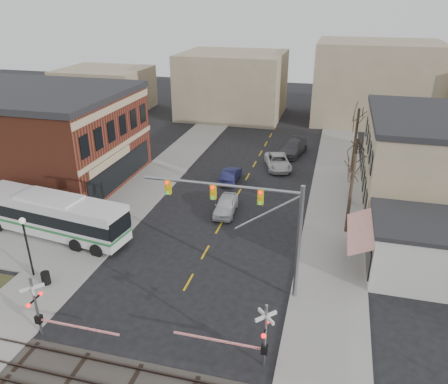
{
  "coord_description": "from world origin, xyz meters",
  "views": [
    {
      "loc": [
        8.72,
        -21.57,
        18.18
      ],
      "look_at": [
        0.49,
        9.87,
        3.5
      ],
      "focal_mm": 35.0,
      "sensor_mm": 36.0,
      "label": 1
    }
  ],
  "objects_px": {
    "rr_crossing_east": "(257,335)",
    "car_c": "(278,162)",
    "car_a": "(226,205)",
    "pedestrian_far": "(103,218)",
    "traffic_signal_mast": "(255,214)",
    "car_b": "(231,175)",
    "transit_bus": "(52,215)",
    "car_d": "(293,148)",
    "trash_bin": "(46,278)",
    "pedestrian_near": "(95,234)",
    "rr_crossing_west": "(43,308)",
    "street_lamp": "(25,235)"
  },
  "relations": [
    {
      "from": "street_lamp",
      "to": "car_c",
      "type": "bearing_deg",
      "value": 61.88
    },
    {
      "from": "rr_crossing_west",
      "to": "transit_bus",
      "type": "bearing_deg",
      "value": 122.02
    },
    {
      "from": "pedestrian_far",
      "to": "pedestrian_near",
      "type": "bearing_deg",
      "value": -99.9
    },
    {
      "from": "pedestrian_near",
      "to": "rr_crossing_west",
      "type": "bearing_deg",
      "value": -162.79
    },
    {
      "from": "rr_crossing_east",
      "to": "car_c",
      "type": "relative_size",
      "value": 1.02
    },
    {
      "from": "car_b",
      "to": "car_d",
      "type": "xyz_separation_m",
      "value": [
        5.41,
        10.4,
        0.13
      ]
    },
    {
      "from": "car_a",
      "to": "car_c",
      "type": "relative_size",
      "value": 0.82
    },
    {
      "from": "traffic_signal_mast",
      "to": "street_lamp",
      "type": "bearing_deg",
      "value": -171.23
    },
    {
      "from": "car_d",
      "to": "pedestrian_near",
      "type": "bearing_deg",
      "value": -103.78
    },
    {
      "from": "traffic_signal_mast",
      "to": "rr_crossing_west",
      "type": "relative_size",
      "value": 1.82
    },
    {
      "from": "traffic_signal_mast",
      "to": "trash_bin",
      "type": "xyz_separation_m",
      "value": [
        -13.81,
        -3.01,
        -5.18
      ]
    },
    {
      "from": "transit_bus",
      "to": "rr_crossing_east",
      "type": "relative_size",
      "value": 2.4
    },
    {
      "from": "rr_crossing_east",
      "to": "car_b",
      "type": "xyz_separation_m",
      "value": [
        -7.4,
        24.26,
        -1.24
      ]
    },
    {
      "from": "rr_crossing_west",
      "to": "car_d",
      "type": "bearing_deg",
      "value": 74.06
    },
    {
      "from": "car_b",
      "to": "pedestrian_far",
      "type": "bearing_deg",
      "value": 57.32
    },
    {
      "from": "car_b",
      "to": "pedestrian_far",
      "type": "distance_m",
      "value": 15.09
    },
    {
      "from": "transit_bus",
      "to": "traffic_signal_mast",
      "type": "xyz_separation_m",
      "value": [
        17.27,
        -3.15,
        3.84
      ]
    },
    {
      "from": "trash_bin",
      "to": "car_c",
      "type": "distance_m",
      "value": 28.87
    },
    {
      "from": "rr_crossing_west",
      "to": "car_b",
      "type": "bearing_deg",
      "value": 79.29
    },
    {
      "from": "traffic_signal_mast",
      "to": "rr_crossing_east",
      "type": "relative_size",
      "value": 1.82
    },
    {
      "from": "car_d",
      "to": "pedestrian_far",
      "type": "height_order",
      "value": "pedestrian_far"
    },
    {
      "from": "rr_crossing_west",
      "to": "car_b",
      "type": "xyz_separation_m",
      "value": [
        4.77,
        25.24,
        -1.24
      ]
    },
    {
      "from": "rr_crossing_west",
      "to": "pedestrian_far",
      "type": "height_order",
      "value": "rr_crossing_west"
    },
    {
      "from": "rr_crossing_west",
      "to": "street_lamp",
      "type": "bearing_deg",
      "value": 133.1
    },
    {
      "from": "car_c",
      "to": "street_lamp",
      "type": "bearing_deg",
      "value": -135.37
    },
    {
      "from": "car_c",
      "to": "car_d",
      "type": "height_order",
      "value": "car_d"
    },
    {
      "from": "rr_crossing_east",
      "to": "trash_bin",
      "type": "distance_m",
      "value": 15.64
    },
    {
      "from": "transit_bus",
      "to": "rr_crossing_west",
      "type": "bearing_deg",
      "value": -57.98
    },
    {
      "from": "car_d",
      "to": "pedestrian_far",
      "type": "bearing_deg",
      "value": -107.99
    },
    {
      "from": "transit_bus",
      "to": "traffic_signal_mast",
      "type": "relative_size",
      "value": 1.32
    },
    {
      "from": "transit_bus",
      "to": "traffic_signal_mast",
      "type": "height_order",
      "value": "traffic_signal_mast"
    },
    {
      "from": "transit_bus",
      "to": "traffic_signal_mast",
      "type": "bearing_deg",
      "value": -10.35
    },
    {
      "from": "car_b",
      "to": "car_c",
      "type": "distance_m",
      "value": 6.75
    },
    {
      "from": "car_a",
      "to": "pedestrian_far",
      "type": "xyz_separation_m",
      "value": [
        -9.33,
        -5.49,
        0.28
      ]
    },
    {
      "from": "trash_bin",
      "to": "car_a",
      "type": "bearing_deg",
      "value": 56.14
    },
    {
      "from": "car_b",
      "to": "rr_crossing_west",
      "type": "bearing_deg",
      "value": 78.54
    },
    {
      "from": "car_c",
      "to": "car_d",
      "type": "distance_m",
      "value": 5.32
    },
    {
      "from": "street_lamp",
      "to": "pedestrian_near",
      "type": "distance_m",
      "value": 5.75
    },
    {
      "from": "rr_crossing_east",
      "to": "pedestrian_near",
      "type": "distance_m",
      "value": 16.96
    },
    {
      "from": "transit_bus",
      "to": "pedestrian_near",
      "type": "bearing_deg",
      "value": -10.01
    },
    {
      "from": "traffic_signal_mast",
      "to": "car_d",
      "type": "bearing_deg",
      "value": 91.16
    },
    {
      "from": "car_d",
      "to": "rr_crossing_west",
      "type": "bearing_deg",
      "value": -93.95
    },
    {
      "from": "trash_bin",
      "to": "pedestrian_far",
      "type": "height_order",
      "value": "pedestrian_far"
    },
    {
      "from": "traffic_signal_mast",
      "to": "rr_crossing_west",
      "type": "bearing_deg",
      "value": -146.0
    },
    {
      "from": "transit_bus",
      "to": "car_b",
      "type": "relative_size",
      "value": 3.04
    },
    {
      "from": "car_a",
      "to": "traffic_signal_mast",
      "type": "bearing_deg",
      "value": -70.11
    },
    {
      "from": "car_a",
      "to": "pedestrian_far",
      "type": "distance_m",
      "value": 10.83
    },
    {
      "from": "traffic_signal_mast",
      "to": "street_lamp",
      "type": "distance_m",
      "value": 15.7
    },
    {
      "from": "traffic_signal_mast",
      "to": "car_b",
      "type": "relative_size",
      "value": 2.31
    },
    {
      "from": "car_a",
      "to": "pedestrian_far",
      "type": "relative_size",
      "value": 2.42
    }
  ]
}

